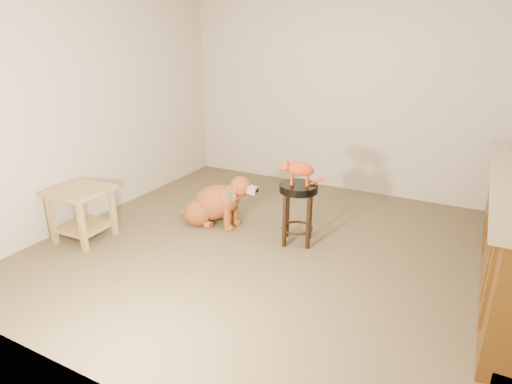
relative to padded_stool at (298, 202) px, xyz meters
The scene contains 6 objects.
floor 0.49m from the padded_stool, 92.93° to the right, with size 4.50×4.00×0.01m, color brown.
room_shell 1.27m from the padded_stool, 92.93° to the right, with size 4.54×4.04×2.62m.
padded_stool is the anchor object (origin of this frame).
side_table 2.12m from the padded_stool, 154.11° to the right, with size 0.54×0.54×0.54m.
golden_retriever 0.97m from the padded_stool, behind, with size 0.99×0.48×0.63m.
tabby_kitten 0.32m from the padded_stool, 168.37° to the right, with size 0.39×0.25×0.27m.
Camera 1 is at (1.43, -3.32, 1.94)m, focal length 30.00 mm.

